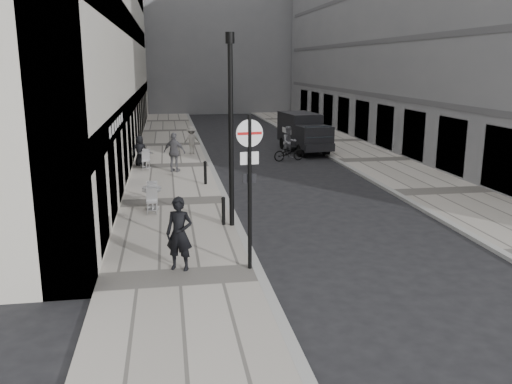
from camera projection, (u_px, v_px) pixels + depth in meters
ground at (282, 326)px, 11.14m from camera, size 120.00×120.00×0.00m
sidewalk at (172, 166)px, 28.09m from camera, size 4.00×60.00×0.12m
far_sidewalk at (373, 160)px, 29.83m from camera, size 4.00×60.00×0.12m
building_far at (195, 13)px, 62.59m from camera, size 24.00×16.00×22.00m
walking_man at (179, 234)px, 13.67m from camera, size 0.81×0.67×1.90m
sign_post at (250, 172)px, 13.38m from camera, size 0.67×0.15×3.94m
lamppost at (231, 122)px, 16.89m from camera, size 0.27×0.27×6.06m
bollard_near at (223, 212)px, 17.62m from camera, size 0.12×0.12×0.88m
bollard_far at (205, 173)px, 23.57m from camera, size 0.13×0.13×0.96m
panel_van at (303, 131)px, 32.82m from camera, size 2.36×5.09×2.32m
cyclist at (289, 147)px, 29.85m from camera, size 1.88×1.01×1.93m
pedestrian_a at (175, 152)px, 26.19m from camera, size 1.21×0.90×1.91m
pedestrian_b at (192, 140)px, 31.44m from camera, size 1.11×0.74×1.60m
pedestrian_c at (140, 151)px, 27.87m from camera, size 0.89×0.74×1.54m
cafe_table_near at (152, 198)px, 19.43m from camera, size 0.67×1.52×0.87m
cafe_table_mid at (152, 196)px, 19.68m from camera, size 0.70×1.59×0.90m
cafe_table_far at (146, 159)px, 27.33m from camera, size 0.69×1.57×0.89m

